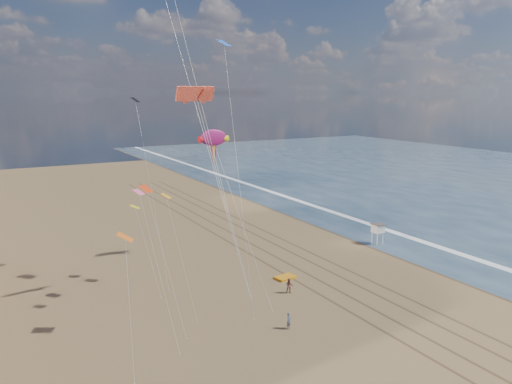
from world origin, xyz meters
TOP-DOWN VIEW (x-y plane):
  - ground at (0.00, 0.00)m, footprint 260.00×260.00m
  - wet_sand at (19.00, 40.00)m, footprint 260.00×260.00m
  - foam at (23.20, 40.00)m, footprint 260.00×260.00m
  - tracks at (2.55, 30.00)m, footprint 7.68×120.00m
  - lifeguard_stand at (16.76, 26.40)m, footprint 1.61×1.61m
  - grounded_kite at (-1.88, 21.42)m, footprint 2.56×1.84m
  - show_kite at (-5.53, 32.61)m, footprint 3.98×9.62m
  - kite_flyer_a at (-8.33, 10.75)m, footprint 0.68×0.60m
  - kite_flyer_b at (-3.82, 17.58)m, footprint 1.01×0.95m
  - small_kites at (-15.46, 23.78)m, footprint 14.72×17.17m

SIDE VIEW (x-z plane):
  - ground at x=0.00m, z-range 0.00..0.00m
  - wet_sand at x=19.00m, z-range 0.00..0.00m
  - foam at x=23.20m, z-range 0.00..0.00m
  - tracks at x=2.55m, z-range 0.00..0.01m
  - grounded_kite at x=-1.88m, z-range 0.00..0.27m
  - kite_flyer_a at x=-8.33m, z-range 0.00..1.55m
  - kite_flyer_b at x=-3.82m, z-range 0.00..1.66m
  - lifeguard_stand at x=16.76m, z-range 0.79..3.70m
  - small_kites at x=-15.46m, z-range 5.70..23.78m
  - show_kite at x=-5.53m, z-range 3.68..27.24m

